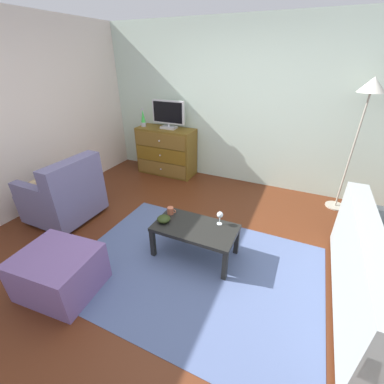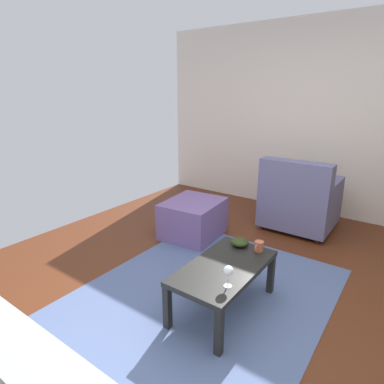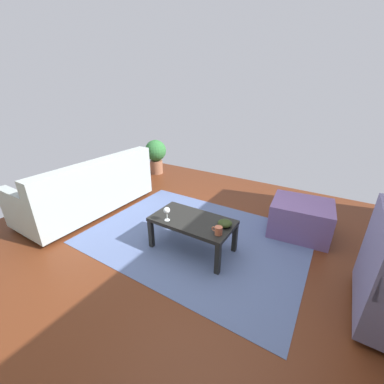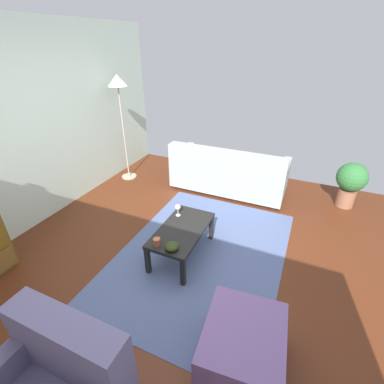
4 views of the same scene
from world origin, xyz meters
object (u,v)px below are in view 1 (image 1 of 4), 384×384
object	(u,v)px
lava_lamp	(143,119)
mug	(171,211)
ottoman	(59,272)
wine_glass	(220,215)
bowl_decorative	(164,219)
tv	(168,114)
armchair	(65,195)
standing_lamp	(368,99)
dresser	(167,151)
coffee_table	(195,230)

from	to	relation	value
lava_lamp	mug	distance (m)	2.41
lava_lamp	ottoman	world-z (taller)	lava_lamp
wine_glass	bowl_decorative	size ratio (longest dim) A/B	1.03
tv	mug	bearing A→B (deg)	-60.65
armchair	mug	bearing A→B (deg)	6.20
armchair	ottoman	xyz separation A→B (m)	(0.95, -0.94, -0.15)
armchair	standing_lamp	world-z (taller)	standing_lamp
dresser	wine_glass	size ratio (longest dim) A/B	6.90
tv	lava_lamp	bearing A→B (deg)	-172.34
coffee_table	ottoman	size ratio (longest dim) A/B	1.31
ottoman	standing_lamp	xyz separation A→B (m)	(2.51, 2.87, 1.35)
mug	lava_lamp	bearing A→B (deg)	130.98
tv	bowl_decorative	xyz separation A→B (m)	(1.03, -2.00, -0.71)
lava_lamp	bowl_decorative	xyz separation A→B (m)	(1.54, -1.93, -0.60)
bowl_decorative	wine_glass	bearing A→B (deg)	20.39
dresser	standing_lamp	xyz separation A→B (m)	(2.99, -0.05, 1.13)
dresser	bowl_decorative	xyz separation A→B (m)	(1.09, -1.98, -0.02)
tv	bowl_decorative	distance (m)	2.36
lava_lamp	standing_lamp	distance (m)	3.47
dresser	coffee_table	size ratio (longest dim) A/B	1.19
dresser	standing_lamp	size ratio (longest dim) A/B	0.59
standing_lamp	ottoman	bearing A→B (deg)	-131.21
mug	ottoman	world-z (taller)	mug
armchair	standing_lamp	bearing A→B (deg)	29.10
wine_glass	armchair	xyz separation A→B (m)	(-2.16, -0.22, -0.14)
wine_glass	bowl_decorative	xyz separation A→B (m)	(-0.59, -0.22, -0.08)
lava_lamp	ottoman	distance (m)	3.12
tv	standing_lamp	bearing A→B (deg)	-1.42
standing_lamp	armchair	bearing A→B (deg)	-150.90
armchair	ottoman	bearing A→B (deg)	-44.80
standing_lamp	bowl_decorative	bearing A→B (deg)	-134.43
tv	bowl_decorative	size ratio (longest dim) A/B	4.08
lava_lamp	standing_lamp	xyz separation A→B (m)	(3.43, -0.01, 0.54)
lava_lamp	coffee_table	xyz separation A→B (m)	(1.90, -1.88, -0.69)
tv	wine_glass	world-z (taller)	tv
coffee_table	armchair	bearing A→B (deg)	-178.38
armchair	ottoman	size ratio (longest dim) A/B	1.29
tv	armchair	world-z (taller)	tv
dresser	tv	size ratio (longest dim) A/B	1.74
mug	armchair	world-z (taller)	armchair
dresser	mug	size ratio (longest dim) A/B	9.50
coffee_table	standing_lamp	world-z (taller)	standing_lamp
wine_glass	armchair	size ratio (longest dim) A/B	0.17
ottoman	tv	bearing A→B (deg)	98.05
coffee_table	tv	bearing A→B (deg)	125.74
tv	standing_lamp	size ratio (longest dim) A/B	0.34
tv	standing_lamp	world-z (taller)	standing_lamp
dresser	ottoman	size ratio (longest dim) A/B	1.55
mug	ottoman	distance (m)	1.29
coffee_table	wine_glass	bearing A→B (deg)	35.38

